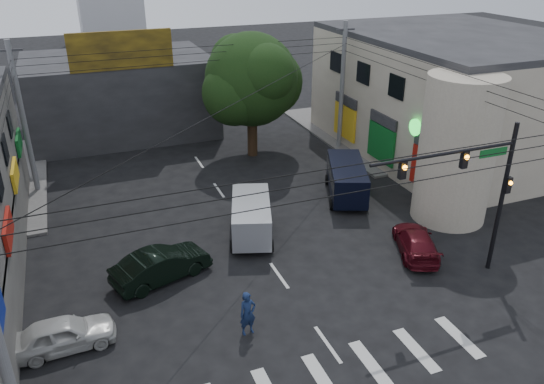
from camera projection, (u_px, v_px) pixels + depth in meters
ground at (296, 300)px, 22.92m from camera, size 160.00×160.00×0.00m
sidewalk_far_right at (408, 127)px, 43.96m from camera, size 16.00×16.00×0.15m
building_right at (454, 96)px, 38.07m from camera, size 14.00×18.00×8.00m
corner_column at (457, 150)px, 28.19m from camera, size 4.00×4.00×8.00m
building_far at (120, 95)px, 42.20m from camera, size 14.00×10.00×6.00m
billboard at (121, 50)px, 36.24m from camera, size 7.00×0.30×2.60m
street_tree at (251, 80)px, 36.20m from camera, size 6.40×6.40×8.70m
traffic_gantry at (476, 180)px, 22.58m from camera, size 7.10×0.35×7.20m
utility_pole_far_left at (24, 120)px, 30.96m from camera, size 0.32×0.32×9.20m
utility_pole_far_right at (342, 87)px, 37.87m from camera, size 0.32×0.32×9.20m
dark_sedan at (161, 265)px, 24.04m from camera, size 4.33×5.50×1.50m
white_compact at (63, 334)px, 19.96m from camera, size 1.87×3.97×1.31m
maroon_sedan at (416, 242)px, 26.17m from camera, size 4.72×5.45×1.23m
silver_minivan at (251, 219)px, 27.51m from camera, size 5.76×4.69×1.98m
navy_van at (347, 181)px, 31.81m from camera, size 6.59×5.64×2.08m
traffic_officer at (248, 313)px, 20.62m from camera, size 0.80×0.62×1.87m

